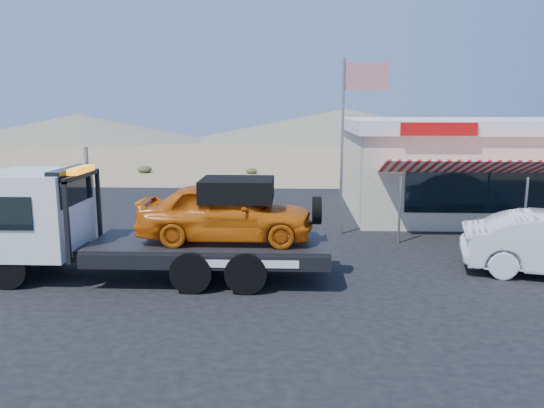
# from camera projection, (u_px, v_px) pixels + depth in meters

# --- Properties ---
(ground) EXTENTS (120.00, 120.00, 0.00)m
(ground) POSITION_uv_depth(u_px,v_px,m) (181.00, 272.00, 14.39)
(ground) COLOR #8B764F
(ground) RESTS_ON ground
(asphalt_lot) EXTENTS (32.00, 24.00, 0.02)m
(asphalt_lot) POSITION_uv_depth(u_px,v_px,m) (261.00, 244.00, 17.25)
(asphalt_lot) COLOR black
(asphalt_lot) RESTS_ON ground
(tow_truck) EXTENTS (8.67, 2.57, 2.90)m
(tow_truck) POSITION_uv_depth(u_px,v_px,m) (148.00, 220.00, 13.63)
(tow_truck) COLOR black
(tow_truck) RESTS_ON asphalt_lot
(jerky_store) EXTENTS (10.40, 9.97, 3.90)m
(jerky_store) POSITION_uv_depth(u_px,v_px,m) (469.00, 165.00, 22.44)
(jerky_store) COLOR #C5B195
(jerky_store) RESTS_ON asphalt_lot
(flagpole) EXTENTS (1.55, 0.10, 6.00)m
(flagpole) POSITION_uv_depth(u_px,v_px,m) (349.00, 126.00, 17.94)
(flagpole) COLOR #99999E
(flagpole) RESTS_ON asphalt_lot
(distant_hills) EXTENTS (126.00, 48.00, 4.20)m
(distant_hills) POSITION_uv_depth(u_px,v_px,m) (195.00, 127.00, 68.62)
(distant_hills) COLOR #726B59
(distant_hills) RESTS_ON ground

